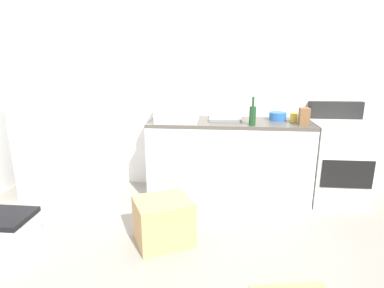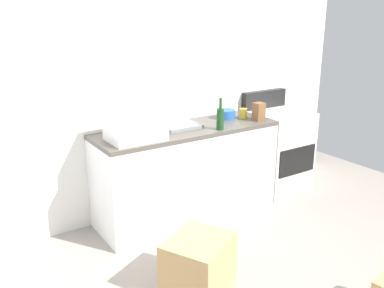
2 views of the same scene
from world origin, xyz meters
TOP-DOWN VIEW (x-y plane):
  - ground_plane at (0.00, 0.00)m, footprint 6.00×6.00m
  - wall_back at (0.00, 1.55)m, footprint 5.00×0.10m
  - kitchen_counter at (0.30, 1.20)m, footprint 1.80×0.60m
  - stove_oven at (1.52, 1.21)m, footprint 0.60×0.61m
  - microwave at (-0.28, 1.11)m, footprint 0.46×0.34m
  - sink_basin at (0.25, 1.26)m, footprint 0.36×0.32m
  - wine_bottle at (0.53, 0.98)m, footprint 0.07×0.07m
  - coffee_mug at (1.00, 1.21)m, footprint 0.08×0.08m
  - knife_block at (1.07, 1.05)m, footprint 0.10×0.10m
  - mixing_bowl at (0.84, 1.30)m, footprint 0.19×0.19m
  - cardboard_box_large at (-0.28, 0.15)m, footprint 0.60×0.57m

SIDE VIEW (x-z plane):
  - ground_plane at x=0.00m, z-range 0.00..0.00m
  - cardboard_box_large at x=-0.28m, z-range 0.00..0.40m
  - kitchen_counter at x=0.30m, z-range 0.00..0.90m
  - stove_oven at x=1.52m, z-range -0.08..1.02m
  - sink_basin at x=0.25m, z-range 0.90..0.93m
  - mixing_bowl at x=0.84m, z-range 0.90..0.99m
  - coffee_mug at x=1.00m, z-range 0.90..1.00m
  - knife_block at x=1.07m, z-range 0.90..1.08m
  - wine_bottle at x=0.53m, z-range 0.86..1.16m
  - microwave at x=-0.28m, z-range 0.90..1.17m
  - wall_back at x=0.00m, z-range 0.00..2.60m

